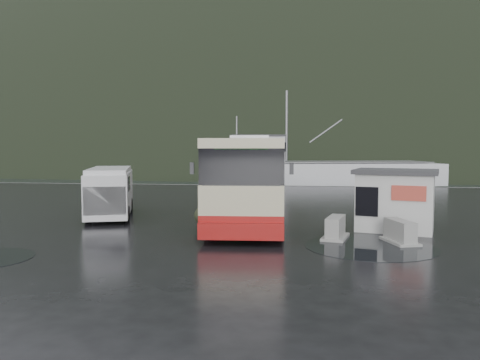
# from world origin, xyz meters

# --- Properties ---
(ground) EXTENTS (160.00, 160.00, 0.00)m
(ground) POSITION_xyz_m (0.00, 0.00, 0.00)
(ground) COLOR black
(ground) RESTS_ON ground
(harbor_water) EXTENTS (300.00, 180.00, 0.02)m
(harbor_water) POSITION_xyz_m (0.00, 110.00, 0.00)
(harbor_water) COLOR black
(harbor_water) RESTS_ON ground
(quay_edge) EXTENTS (160.00, 0.60, 1.50)m
(quay_edge) POSITION_xyz_m (0.00, 20.00, 0.00)
(quay_edge) COLOR #999993
(quay_edge) RESTS_ON ground
(headland) EXTENTS (780.00, 540.00, 570.00)m
(headland) POSITION_xyz_m (10.00, 250.00, 0.00)
(headland) COLOR black
(headland) RESTS_ON ground
(coach_bus) EXTENTS (4.19, 13.73, 3.84)m
(coach_bus) POSITION_xyz_m (0.21, 2.06, 0.00)
(coach_bus) COLOR beige
(coach_bus) RESTS_ON ground
(white_van) EXTENTS (3.54, 5.88, 2.32)m
(white_van) POSITION_xyz_m (-6.30, 1.21, 0.00)
(white_van) COLOR silver
(white_van) RESTS_ON ground
(waste_bin_left) EXTENTS (1.04, 1.04, 1.30)m
(waste_bin_left) POSITION_xyz_m (0.00, -2.03, 0.00)
(waste_bin_left) COLOR #157816
(waste_bin_left) RESTS_ON ground
(waste_bin_right) EXTENTS (1.10, 1.10, 1.41)m
(waste_bin_right) POSITION_xyz_m (0.76, -0.53, 0.00)
(waste_bin_right) COLOR #157816
(waste_bin_right) RESTS_ON ground
(dome_tent) EXTENTS (2.21, 2.93, 1.09)m
(dome_tent) POSITION_xyz_m (-0.68, -1.33, 0.00)
(dome_tent) COLOR #282D1B
(dome_tent) RESTS_ON ground
(ticket_kiosk) EXTENTS (3.60, 3.10, 2.40)m
(ticket_kiosk) POSITION_xyz_m (6.26, -0.89, 0.00)
(ticket_kiosk) COLOR silver
(ticket_kiosk) RESTS_ON ground
(jersey_barrier_a) EXTENTS (1.14, 1.72, 0.79)m
(jersey_barrier_a) POSITION_xyz_m (3.82, -2.85, 0.00)
(jersey_barrier_a) COLOR #999993
(jersey_barrier_a) RESTS_ON ground
(jersey_barrier_b) EXTENTS (1.19, 1.72, 0.78)m
(jersey_barrier_b) POSITION_xyz_m (5.94, -3.35, 0.00)
(jersey_barrier_b) COLOR #999993
(jersey_barrier_b) RESTS_ON ground
(fishing_trawler) EXTENTS (25.83, 10.38, 10.09)m
(fishing_trawler) POSITION_xyz_m (4.06, 26.68, 0.00)
(fishing_trawler) COLOR silver
(fishing_trawler) RESTS_ON ground
(puddles) EXTENTS (15.20, 6.78, 0.01)m
(puddles) POSITION_xyz_m (1.17, -5.12, 0.01)
(puddles) COLOR black
(puddles) RESTS_ON ground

